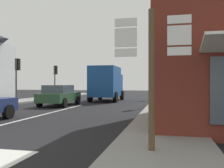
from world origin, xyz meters
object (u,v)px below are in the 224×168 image
traffic_light_near_left (17,70)px  traffic_light_far_left (55,74)px  traffic_light_far_right (157,74)px  delivery_truck (107,83)px  sedan_far (59,95)px  traffic_light_near_right (152,69)px  route_sign_post (152,69)px

traffic_light_near_left → traffic_light_far_left: bearing=90.0°
traffic_light_far_right → traffic_light_far_left: 10.30m
delivery_truck → sedan_far: bearing=-111.9°
traffic_light_near_left → traffic_light_near_right: 10.28m
traffic_light_far_right → traffic_light_far_left: size_ratio=0.98×
route_sign_post → traffic_light_near_right: size_ratio=0.93×
route_sign_post → traffic_light_far_left: bearing=121.3°
sedan_far → traffic_light_far_right: size_ratio=1.28×
delivery_truck → traffic_light_near_left: bearing=-141.7°
delivery_truck → traffic_light_far_left: 6.27m
route_sign_post → traffic_light_far_right: bearing=92.1°
traffic_light_far_left → traffic_light_near_right: 12.33m
traffic_light_near_right → traffic_light_far_left: bearing=146.5°
delivery_truck → traffic_light_far_right: size_ratio=1.51×
route_sign_post → traffic_light_far_left: size_ratio=0.94×
sedan_far → route_sign_post: 13.03m
sedan_far → route_sign_post: bearing=-56.4°
sedan_far → traffic_light_far_right: (6.49, 7.88, 1.71)m
delivery_truck → traffic_light_far_left: (-5.91, 1.90, 0.88)m
traffic_light_near_left → delivery_truck: bearing=38.3°
sedan_far → traffic_light_near_right: size_ratio=1.24×
sedan_far → traffic_light_far_left: (-3.78, 7.19, 1.77)m
traffic_light_near_left → traffic_light_far_left: size_ratio=1.03×
sedan_far → traffic_light_near_left: (-3.78, 0.61, 1.83)m
sedan_far → traffic_light_near_left: 4.25m
traffic_light_near_right → delivery_truck: bearing=131.6°
traffic_light_near_left → traffic_light_near_right: bearing=-1.3°
route_sign_post → traffic_light_far_left: (-10.96, 18.00, 0.62)m
sedan_far → route_sign_post: size_ratio=1.33×
traffic_light_near_left → traffic_light_far_left: (0.00, 6.57, -0.07)m
sedan_far → traffic_light_far_left: bearing=117.8°
traffic_light_near_left → sedan_far: bearing=-9.2°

